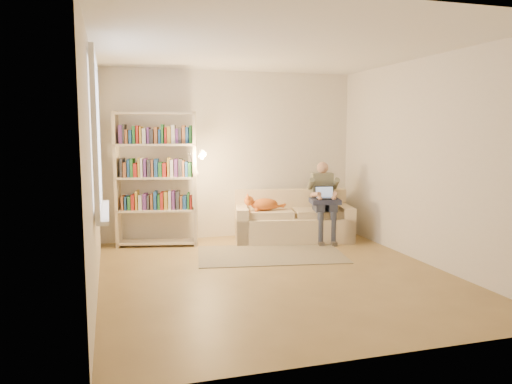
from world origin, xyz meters
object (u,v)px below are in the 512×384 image
object	(u,v)px
laptop	(319,196)
bookshelf	(156,172)
cat	(266,204)
person	(324,196)
sofa	(293,222)

from	to	relation	value
laptop	bookshelf	bearing A→B (deg)	-179.07
cat	laptop	size ratio (longest dim) A/B	1.96
person	bookshelf	xyz separation A→B (m)	(-2.46, 0.39, 0.39)
person	cat	bearing A→B (deg)	178.27
cat	laptop	xyz separation A→B (m)	(0.75, -0.28, 0.13)
bookshelf	cat	bearing A→B (deg)	5.51
sofa	cat	distance (m)	0.54
person	laptop	bearing A→B (deg)	-135.03
cat	laptop	distance (m)	0.81
sofa	cat	size ratio (longest dim) A/B	2.96
person	cat	distance (m)	0.89
bookshelf	laptop	bearing A→B (deg)	0.93
cat	sofa	bearing A→B (deg)	14.75
laptop	person	bearing A→B (deg)	44.97
laptop	cat	bearing A→B (deg)	171.68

